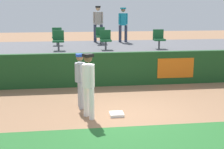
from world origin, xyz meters
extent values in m
plane|color=#936B4C|center=(0.00, 0.00, 0.00)|extent=(60.00, 60.00, 0.00)
cube|color=white|center=(-0.29, 0.05, 0.04)|extent=(0.40, 0.40, 0.08)
cylinder|color=white|center=(-1.16, 0.13, 0.45)|extent=(0.15, 0.15, 0.90)
cylinder|color=white|center=(-1.02, -0.17, 0.45)|extent=(0.15, 0.15, 0.90)
cylinder|color=white|center=(-1.09, -0.02, 1.22)|extent=(0.46, 0.46, 0.64)
sphere|color=brown|center=(-1.09, -0.02, 1.72)|extent=(0.24, 0.24, 0.24)
cube|color=black|center=(-1.09, -0.02, 1.79)|extent=(0.33, 0.33, 0.08)
cylinder|color=white|center=(-1.18, 0.17, 1.24)|extent=(0.09, 0.09, 0.59)
cylinder|color=white|center=(-1.00, -0.21, 1.24)|extent=(0.09, 0.09, 0.59)
ellipsoid|color=brown|center=(-1.09, 0.22, 0.98)|extent=(0.19, 0.23, 0.28)
cylinder|color=#9EA3AD|center=(-1.31, 1.08, 0.42)|extent=(0.14, 0.14, 0.83)
cylinder|color=#9EA3AD|center=(-1.28, 0.78, 0.42)|extent=(0.14, 0.14, 0.83)
cylinder|color=#9EA3AD|center=(-1.29, 0.93, 1.13)|extent=(0.35, 0.35, 0.59)
sphere|color=#8C6647|center=(-1.29, 0.93, 1.58)|extent=(0.22, 0.22, 0.22)
cube|color=#193899|center=(-1.29, 0.93, 1.66)|extent=(0.25, 0.25, 0.08)
cylinder|color=#9EA3AD|center=(-1.31, 1.13, 1.14)|extent=(0.09, 0.09, 0.55)
cylinder|color=#9EA3AD|center=(-1.28, 0.74, 1.14)|extent=(0.09, 0.09, 0.55)
cube|color=#19471E|center=(0.00, 3.52, 0.67)|extent=(18.00, 0.24, 1.34)
cube|color=orange|center=(2.61, 3.40, 0.67)|extent=(1.50, 0.02, 0.80)
cube|color=#59595E|center=(0.00, 6.09, 0.63)|extent=(18.00, 4.80, 1.26)
cylinder|color=#4C4C51|center=(-2.07, 4.89, 1.46)|extent=(0.08, 0.08, 0.40)
cube|color=#19592D|center=(-2.07, 4.89, 1.66)|extent=(0.48, 0.44, 0.08)
cube|color=#19592D|center=(-2.07, 5.08, 1.90)|extent=(0.48, 0.06, 0.40)
cylinder|color=#4C4C51|center=(-0.05, 4.89, 1.46)|extent=(0.08, 0.08, 0.40)
cube|color=#19592D|center=(-0.05, 4.89, 1.66)|extent=(0.47, 0.44, 0.08)
cube|color=#19592D|center=(-0.05, 5.08, 1.90)|extent=(0.47, 0.06, 0.40)
cylinder|color=#4C4C51|center=(-0.10, 6.69, 1.46)|extent=(0.08, 0.08, 0.40)
cube|color=#19592D|center=(-0.10, 6.69, 1.66)|extent=(0.44, 0.44, 0.08)
cube|color=#19592D|center=(-0.10, 6.88, 1.90)|extent=(0.44, 0.06, 0.40)
cylinder|color=#4C4C51|center=(2.32, 4.89, 1.46)|extent=(0.08, 0.08, 0.40)
cube|color=#19592D|center=(2.32, 4.89, 1.66)|extent=(0.47, 0.44, 0.08)
cube|color=#19592D|center=(2.32, 5.08, 1.90)|extent=(0.47, 0.06, 0.40)
cylinder|color=#4C4C51|center=(-2.20, 6.69, 1.46)|extent=(0.08, 0.08, 0.40)
cube|color=#19592D|center=(-2.20, 6.69, 1.66)|extent=(0.45, 0.44, 0.08)
cube|color=#19592D|center=(-2.20, 6.88, 1.90)|extent=(0.45, 0.06, 0.40)
cylinder|color=#33384C|center=(1.33, 7.69, 1.69)|extent=(0.15, 0.15, 0.87)
cylinder|color=#33384C|center=(1.01, 7.64, 1.69)|extent=(0.15, 0.15, 0.87)
cylinder|color=teal|center=(1.17, 7.67, 2.44)|extent=(0.39, 0.39, 0.61)
sphere|color=#8C6647|center=(1.17, 7.67, 2.92)|extent=(0.23, 0.23, 0.23)
cube|color=teal|center=(1.17, 7.67, 2.99)|extent=(0.27, 0.27, 0.08)
cylinder|color=teal|center=(1.37, 7.70, 2.46)|extent=(0.09, 0.09, 0.58)
cylinder|color=teal|center=(0.97, 7.64, 2.46)|extent=(0.09, 0.09, 0.58)
cylinder|color=#33384C|center=(0.05, 7.83, 1.71)|extent=(0.16, 0.16, 0.91)
cylinder|color=#33384C|center=(-0.28, 7.89, 1.71)|extent=(0.16, 0.16, 0.91)
cylinder|color=#A5998C|center=(-0.11, 7.86, 2.49)|extent=(0.41, 0.41, 0.64)
sphere|color=tan|center=(-0.11, 7.86, 2.99)|extent=(0.24, 0.24, 0.24)
cube|color=black|center=(-0.11, 7.86, 3.07)|extent=(0.29, 0.29, 0.08)
cylinder|color=#A5998C|center=(0.10, 7.83, 2.51)|extent=(0.09, 0.09, 0.60)
cylinder|color=#A5998C|center=(-0.32, 7.90, 2.51)|extent=(0.09, 0.09, 0.60)
camera|label=1|loc=(-1.55, -8.41, 3.11)|focal=49.83mm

